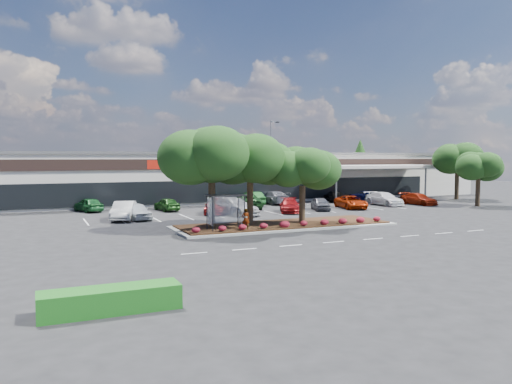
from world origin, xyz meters
name	(u,v)px	position (x,y,z in m)	size (l,w,h in m)	color
ground	(332,232)	(0.00, 0.00, 0.00)	(160.00, 160.00, 0.00)	black
retail_store	(198,175)	(0.06, 33.91, 3.15)	(80.40, 25.20, 6.25)	silver
landscape_island	(284,225)	(-2.00, 4.00, 0.12)	(18.00, 6.00, 0.26)	#9C9C97
lane_markings	(271,217)	(-0.14, 10.42, 0.01)	(33.12, 20.06, 0.01)	silver
shrub_row	(296,223)	(-2.00, 1.90, 0.51)	(17.00, 0.80, 0.50)	maroon
bus_shelter	(225,202)	(-7.50, 2.95, 2.31)	(2.75, 1.55, 2.59)	black
island_tree_west	(212,176)	(-8.00, 4.50, 4.21)	(7.20, 7.20, 7.89)	#163912
island_tree_mid	(250,178)	(-4.50, 5.20, 3.92)	(6.60, 6.60, 7.32)	#163912
island_tree_east	(302,183)	(-0.50, 3.70, 3.51)	(5.80, 5.80, 6.50)	#163912
hedge_south_west	(111,300)	(-18.00, -13.50, 0.45)	(5.00, 1.30, 0.90)	#115116
tree_east_near	(478,178)	(26.00, 10.00, 3.25)	(5.60, 5.60, 6.51)	#163912
tree_east_far	(457,171)	(31.00, 18.00, 3.81)	(6.40, 6.40, 7.62)	#163912
conifer_north_east	(360,163)	(34.00, 44.00, 4.50)	(3.96, 3.96, 9.00)	#163912
person_waiting	(246,219)	(-6.17, 2.12, 1.04)	(0.57, 0.37, 1.57)	#594C47
light_pole	(272,164)	(8.37, 27.98, 4.67)	(1.43, 0.66, 10.48)	#9C9C97
car_0	(124,211)	(-13.23, 13.58, 0.83)	(1.76, 5.03, 1.66)	silver
car_1	(137,211)	(-12.14, 13.44, 0.76)	(1.79, 4.44, 1.51)	#B4BBC2
car_2	(234,206)	(-2.83, 13.10, 0.84)	(2.35, 5.79, 1.68)	#B9B9B9
car_3	(215,207)	(-4.12, 14.94, 0.71)	(1.98, 4.87, 1.41)	maroon
car_4	(290,206)	(3.25, 13.01, 0.69)	(1.95, 4.79, 1.39)	maroon
car_5	(320,204)	(7.24, 13.62, 0.68)	(1.61, 4.00, 1.36)	#4C4D53
car_6	(351,202)	(11.21, 13.71, 0.70)	(2.31, 5.02, 1.40)	#9B2504
car_7	(384,199)	(16.82, 15.13, 0.77)	(2.15, 5.29, 1.53)	white
car_8	(419,199)	(20.98, 14.03, 0.69)	(1.93, 4.75, 1.38)	maroon
car_9	(88,205)	(-15.49, 21.98, 0.73)	(1.73, 4.29, 1.46)	#174F22
car_10	(167,204)	(-7.88, 19.56, 0.69)	(1.64, 4.06, 1.38)	#1B4815
car_12	(252,199)	(2.72, 21.42, 0.80)	(1.69, 4.86, 1.60)	#194B1C
car_13	(248,201)	(0.94, 18.60, 0.81)	(2.68, 5.81, 1.61)	#1B441C
car_14	(273,198)	(5.61, 21.85, 0.78)	(2.20, 5.40, 1.57)	slate
car_16	(334,196)	(14.21, 21.75, 0.68)	(1.90, 4.66, 1.35)	black
car_17	(365,196)	(17.24, 19.49, 0.72)	(2.38, 5.15, 1.43)	#0E1453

